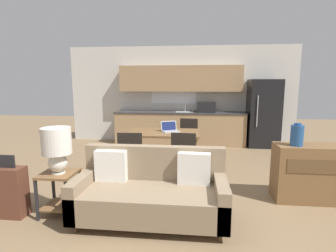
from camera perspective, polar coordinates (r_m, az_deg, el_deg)
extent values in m
plane|color=#7F6647|center=(3.35, -2.48, -20.59)|extent=(20.00, 20.00, 0.00)
cube|color=silver|center=(7.52, 2.75, 6.81)|extent=(6.40, 0.06, 2.70)
cube|color=white|center=(7.49, 1.26, 8.56)|extent=(1.27, 0.01, 0.96)
cube|color=tan|center=(7.28, 2.54, -0.55)|extent=(3.52, 0.62, 0.86)
cube|color=#38383A|center=(7.22, 2.56, 2.97)|extent=(3.55, 0.65, 0.04)
cube|color=#B2B5B7|center=(7.16, 3.68, 3.08)|extent=(0.48, 0.36, 0.01)
cylinder|color=#B7BABC|center=(7.31, 3.75, 4.14)|extent=(0.02, 0.02, 0.24)
cube|color=tan|center=(7.31, 2.69, 10.27)|extent=(3.35, 0.34, 0.70)
cube|color=black|center=(7.14, 8.31, 4.11)|extent=(0.48, 0.36, 0.28)
cube|color=black|center=(7.37, 20.03, 2.60)|extent=(0.79, 0.68, 1.77)
cylinder|color=silver|center=(6.96, 18.87, 3.04)|extent=(0.02, 0.02, 0.80)
cube|color=brown|center=(5.12, -0.96, -1.49)|extent=(1.38, 0.90, 0.04)
cylinder|color=brown|center=(4.95, -8.82, -6.32)|extent=(0.05, 0.05, 0.69)
cylinder|color=brown|center=(4.79, 6.05, -6.80)|extent=(0.05, 0.05, 0.69)
cylinder|color=brown|center=(5.68, -6.81, -4.26)|extent=(0.05, 0.05, 0.69)
cylinder|color=brown|center=(5.54, 6.07, -4.59)|extent=(0.05, 0.05, 0.69)
cylinder|color=#3D2D1E|center=(3.34, -19.48, -20.23)|extent=(0.05, 0.05, 0.10)
cylinder|color=#3D2D1E|center=(3.07, 11.23, -22.60)|extent=(0.05, 0.05, 0.10)
cylinder|color=#3D2D1E|center=(3.86, -15.25, -15.83)|extent=(0.05, 0.05, 0.10)
cylinder|color=#3D2D1E|center=(3.63, 10.31, -17.30)|extent=(0.05, 0.05, 0.10)
cube|color=#847056|center=(3.28, -3.85, -16.05)|extent=(1.81, 0.80, 0.32)
cube|color=#847056|center=(3.50, -2.94, -10.47)|extent=(1.81, 0.14, 0.77)
cube|color=#847056|center=(3.49, -17.87, -13.68)|extent=(0.14, 0.80, 0.46)
cube|color=#847056|center=(3.23, 11.43, -15.33)|extent=(0.14, 0.80, 0.46)
cube|color=silver|center=(3.46, -12.32, -8.48)|extent=(0.40, 0.12, 0.40)
cube|color=silver|center=(3.29, 5.69, -9.23)|extent=(0.41, 0.15, 0.40)
cube|color=brown|center=(3.63, -22.78, -9.57)|extent=(0.42, 0.42, 0.03)
cube|color=brown|center=(3.78, -22.37, -15.59)|extent=(0.38, 0.38, 0.02)
cube|color=#232326|center=(3.66, -26.69, -14.27)|extent=(0.03, 0.03, 0.52)
cube|color=#232326|center=(3.48, -21.19, -15.15)|extent=(0.03, 0.03, 0.52)
cube|color=#232326|center=(3.97, -23.65, -12.27)|extent=(0.03, 0.03, 0.52)
cube|color=#232326|center=(3.80, -18.50, -12.93)|extent=(0.03, 0.03, 0.52)
cylinder|color=silver|center=(3.60, -22.71, -9.30)|extent=(0.16, 0.16, 0.02)
sphere|color=silver|center=(3.56, -22.84, -7.38)|extent=(0.23, 0.23, 0.23)
cylinder|color=beige|center=(3.49, -23.12, -2.98)|extent=(0.36, 0.36, 0.33)
cube|color=brown|center=(4.29, 28.44, -8.99)|extent=(0.97, 0.42, 0.81)
cube|color=brown|center=(4.05, 29.76, -7.72)|extent=(0.78, 0.01, 0.19)
cylinder|color=#234C84|center=(4.03, 26.27, -1.87)|extent=(0.17, 0.17, 0.29)
cylinder|color=#234C84|center=(4.01, 26.43, 0.36)|extent=(0.09, 0.09, 0.03)
cube|color=black|center=(5.82, 4.23, -2.95)|extent=(0.47, 0.47, 0.04)
cube|color=black|center=(5.96, 4.56, -0.39)|extent=(0.40, 0.08, 0.42)
cylinder|color=black|center=(5.74, 2.24, -5.47)|extent=(0.03, 0.03, 0.42)
cylinder|color=black|center=(5.68, 5.62, -5.65)|extent=(0.03, 0.03, 0.42)
cylinder|color=black|center=(6.06, 2.87, -4.67)|extent=(0.03, 0.03, 0.42)
cylinder|color=black|center=(6.01, 6.07, -4.84)|extent=(0.03, 0.03, 0.42)
cube|color=black|center=(4.48, 3.62, -6.67)|extent=(0.45, 0.45, 0.04)
cube|color=black|center=(4.23, 3.36, -4.36)|extent=(0.40, 0.06, 0.42)
cylinder|color=black|center=(4.69, 5.92, -8.88)|extent=(0.03, 0.03, 0.42)
cylinder|color=black|center=(4.72, 1.75, -8.70)|extent=(0.03, 0.03, 0.42)
cylinder|color=black|center=(4.37, 5.59, -10.25)|extent=(0.03, 0.03, 0.42)
cylinder|color=black|center=(4.41, 1.11, -10.04)|extent=(0.03, 0.03, 0.42)
cube|color=black|center=(4.52, -7.77, -6.57)|extent=(0.44, 0.44, 0.04)
cube|color=black|center=(4.28, -8.32, -4.28)|extent=(0.40, 0.05, 0.42)
cylinder|color=black|center=(4.72, -5.28, -8.75)|extent=(0.03, 0.03, 0.42)
cylinder|color=black|center=(4.78, -9.37, -8.61)|extent=(0.03, 0.03, 0.42)
cylinder|color=black|center=(4.40, -5.91, -10.11)|extent=(0.03, 0.03, 0.42)
cylinder|color=black|center=(4.47, -10.29, -9.93)|extent=(0.03, 0.03, 0.42)
cube|color=#B7BABC|center=(5.11, 0.61, -1.18)|extent=(0.38, 0.34, 0.02)
cube|color=#B7BABC|center=(5.20, 0.16, 0.02)|extent=(0.31, 0.19, 0.20)
cube|color=navy|center=(5.20, 0.19, 0.01)|extent=(0.28, 0.16, 0.17)
cube|color=brown|center=(3.95, -31.60, -12.12)|extent=(0.46, 0.22, 0.64)
cube|color=black|center=(3.83, -32.11, -6.52)|extent=(0.28, 0.02, 0.16)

